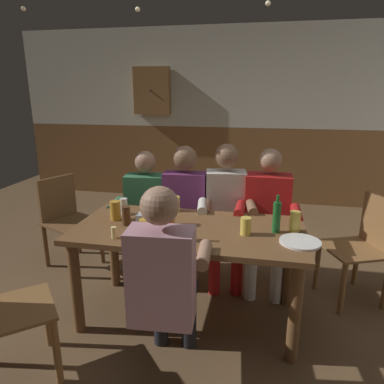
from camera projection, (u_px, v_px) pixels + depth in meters
The scene contains 26 objects.
ground_plane at pixel (193, 304), 2.94m from camera, with size 8.11×8.11×0.00m, color brown.
back_wall_upper at pixel (234, 77), 5.26m from camera, with size 6.76×0.12×1.45m, color beige.
back_wall_wainscot at pixel (231, 164), 5.62m from camera, with size 6.76×0.12×1.15m, color brown.
dining_table at pixel (189, 242), 2.61m from camera, with size 1.66×0.81×0.74m.
person_0 at pixel (145, 208), 3.30m from camera, with size 0.55×0.55×1.17m.
person_1 at pixel (184, 207), 3.23m from camera, with size 0.54×0.50×1.22m.
person_2 at pixel (226, 209), 3.16m from camera, with size 0.52×0.56×1.25m.
person_3 at pixel (267, 213), 3.09m from camera, with size 0.53×0.53×1.22m.
person_4 at pixel (165, 279), 2.02m from camera, with size 0.52×0.55×1.24m.
chair_empty_near_right at pixel (363, 245), 2.91m from camera, with size 0.57×0.57×0.88m.
chair_empty_far_end at pixel (67, 218), 3.52m from camera, with size 0.58×0.58×0.88m.
table_candle at pixel (114, 233), 2.38m from camera, with size 0.04×0.04×0.08m, color #F9E08C.
condiment_caddy at pixel (146, 217), 2.72m from camera, with size 0.14×0.10×0.05m, color #B2B7BC.
plate_0 at pixel (300, 242), 2.32m from camera, with size 0.27×0.27×0.01m, color white.
bottle_0 at pixel (277, 217), 2.47m from camera, with size 0.06×0.06×0.27m.
bottle_1 at pixel (168, 228), 2.34m from camera, with size 0.06×0.06×0.24m.
pint_glass_0 at pixel (124, 206), 2.84m from camera, with size 0.06×0.06×0.13m, color white.
pint_glass_1 at pixel (162, 223), 2.52m from camera, with size 0.07×0.07×0.10m, color #E5C64C.
pint_glass_2 at pixel (175, 204), 2.92m from camera, with size 0.08×0.08×0.12m, color #E5C64C.
pint_glass_3 at pixel (170, 216), 2.62m from camera, with size 0.07×0.07×0.14m, color gold.
pint_glass_4 at pixel (115, 210), 2.72m from camera, with size 0.08×0.08×0.15m, color gold.
pint_glass_5 at pixel (246, 226), 2.44m from camera, with size 0.07×0.07×0.12m, color #E5C64C.
pint_glass_6 at pixel (146, 228), 2.41m from camera, with size 0.08×0.08×0.12m, color gold.
pint_glass_7 at pixel (126, 216), 2.61m from camera, with size 0.06×0.06×0.14m, color #4C2D19.
pint_glass_8 at pixel (295, 222), 2.49m from camera, with size 0.07×0.07×0.15m, color #E5C64C.
wall_dart_cabinet at pixel (152, 91), 5.43m from camera, with size 0.56×0.15×0.70m.
Camera 1 is at (0.51, -2.52, 1.70)m, focal length 33.34 mm.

